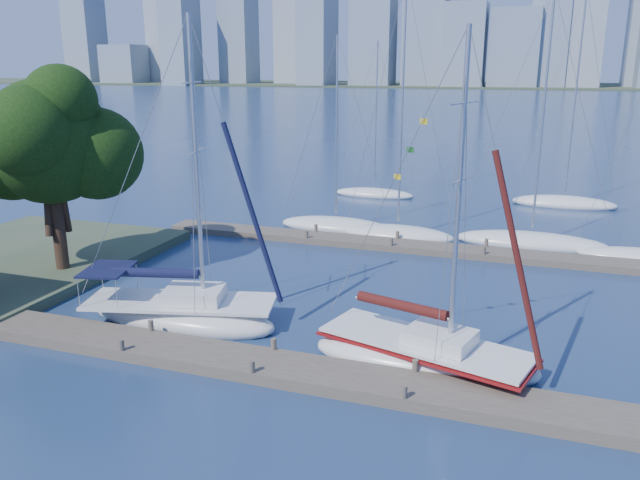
% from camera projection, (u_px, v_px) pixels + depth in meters
% --- Properties ---
extents(ground, '(700.00, 700.00, 0.00)m').
position_uv_depth(ground, '(264.00, 371.00, 21.17)').
color(ground, navy).
rests_on(ground, ground).
extents(near_dock, '(26.00, 2.00, 0.40)m').
position_uv_depth(near_dock, '(263.00, 366.00, 21.12)').
color(near_dock, '#4D4338').
rests_on(near_dock, ground).
extents(far_dock, '(30.00, 1.80, 0.36)m').
position_uv_depth(far_dock, '(412.00, 247.00, 35.07)').
color(far_dock, '#4D4338').
rests_on(far_dock, ground).
extents(far_shore, '(800.00, 100.00, 1.50)m').
position_uv_depth(far_shore, '(523.00, 86.00, 312.58)').
color(far_shore, '#38472D').
rests_on(far_shore, ground).
extents(tree, '(7.77, 7.08, 10.10)m').
position_uv_depth(tree, '(49.00, 139.00, 28.64)').
color(tree, black).
rests_on(tree, ground).
extents(sailboat_navy, '(8.50, 4.53, 12.37)m').
position_uv_depth(sailboat_navy, '(181.00, 300.00, 24.91)').
color(sailboat_navy, white).
rests_on(sailboat_navy, ground).
extents(sailboat_maroon, '(8.18, 4.54, 11.73)m').
position_uv_depth(sailboat_maroon, '(425.00, 340.00, 21.33)').
color(sailboat_maroon, white).
rests_on(sailboat_maroon, ground).
extents(bg_boat_1, '(7.51, 3.24, 12.11)m').
position_uv_depth(bg_boat_1, '(336.00, 225.00, 39.35)').
color(bg_boat_1, white).
rests_on(bg_boat_1, ground).
extents(bg_boat_2, '(7.10, 3.87, 15.18)m').
position_uv_depth(bg_boat_2, '(398.00, 233.00, 37.38)').
color(bg_boat_2, white).
rests_on(bg_boat_2, ground).
extents(bg_boat_3, '(8.81, 3.82, 14.25)m').
position_uv_depth(bg_boat_3, '(531.00, 241.00, 35.72)').
color(bg_boat_3, white).
rests_on(bg_boat_3, ground).
extents(bg_boat_6, '(6.49, 2.77, 12.10)m').
position_uv_depth(bg_boat_6, '(374.00, 193.00, 49.38)').
color(bg_boat_6, white).
rests_on(bg_boat_6, ground).
extents(bg_boat_7, '(7.67, 5.04, 15.58)m').
position_uv_depth(bg_boat_7, '(564.00, 202.00, 45.83)').
color(bg_boat_7, white).
rests_on(bg_boat_7, ground).
extents(skyline, '(501.43, 51.31, 109.60)m').
position_uv_depth(skyline, '(585.00, 5.00, 268.85)').
color(skyline, slate).
rests_on(skyline, ground).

